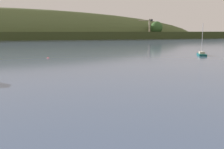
# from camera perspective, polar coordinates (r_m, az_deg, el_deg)

# --- Properties ---
(dockside_crane) EXTENTS (10.87, 7.11, 16.53)m
(dockside_crane) POSITION_cam_1_polar(r_m,az_deg,el_deg) (221.19, 8.21, 9.86)
(dockside_crane) COLOR #4C4C51
(dockside_crane) RESTS_ON ground
(sailboat_midwater_white) EXTENTS (4.52, 6.32, 9.58)m
(sailboat_midwater_white) POSITION_cam_1_polar(r_m,az_deg,el_deg) (75.10, 19.20, 4.17)
(sailboat_midwater_white) COLOR #0F564C
(sailboat_midwater_white) RESTS_ON ground
(mooring_buoy_off_fishing_boat) EXTENTS (0.58, 0.58, 0.66)m
(mooring_buoy_off_fishing_boat) POSITION_cam_1_polar(r_m,az_deg,el_deg) (64.99, -14.01, 3.53)
(mooring_buoy_off_fishing_boat) COLOR #E06675
(mooring_buoy_off_fishing_boat) RESTS_ON ground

